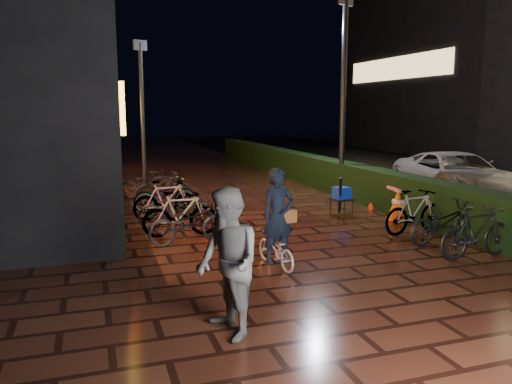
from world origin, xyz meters
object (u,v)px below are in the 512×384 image
object	(u,v)px
van	(456,175)
cyclist	(277,231)
bystander_person	(228,263)
cart_assembly	(342,195)
traffic_barrier	(387,199)

from	to	relation	value
van	cyclist	bearing A→B (deg)	-136.48
bystander_person	cyclist	size ratio (longest dim) A/B	1.05
bystander_person	cyclist	world-z (taller)	bystander_person
van	cyclist	world-z (taller)	cyclist
bystander_person	cart_assembly	xyz separation A→B (m)	(4.44, 5.62, -0.36)
cyclist	cart_assembly	size ratio (longest dim) A/B	1.68
cyclist	van	bearing A→B (deg)	31.53
van	cyclist	distance (m)	8.60
cart_assembly	cyclist	bearing A→B (deg)	-131.31
cyclist	traffic_barrier	xyz separation A→B (m)	(4.15, 3.18, -0.25)
cyclist	traffic_barrier	bearing A→B (deg)	37.43
traffic_barrier	van	bearing A→B (deg)	22.54
cyclist	traffic_barrier	world-z (taller)	cyclist
cart_assembly	traffic_barrier	bearing A→B (deg)	-12.30
bystander_person	cart_assembly	world-z (taller)	bystander_person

